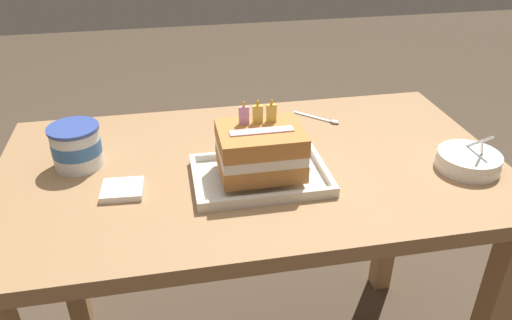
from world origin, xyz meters
TOP-DOWN VIEW (x-y plane):
  - dining_table at (0.00, 0.00)m, footprint 1.18×0.67m
  - foil_tray at (0.01, -0.07)m, footprint 0.30×0.21m
  - birthday_cake at (0.01, -0.07)m, footprint 0.18×0.14m
  - bowl_stack at (0.49, -0.12)m, footprint 0.15×0.15m
  - ice_cream_tub at (-0.40, 0.07)m, footprint 0.12×0.12m
  - serving_spoon_near_tray at (0.24, 0.19)m, footprint 0.11×0.11m
  - napkin_pile at (-0.30, -0.07)m, footprint 0.09×0.09m

SIDE VIEW (x-z plane):
  - dining_table at x=0.00m, z-range 0.26..1.00m
  - serving_spoon_near_tray at x=0.24m, z-range 0.74..0.75m
  - foil_tray at x=0.01m, z-range 0.74..0.76m
  - napkin_pile at x=-0.30m, z-range 0.74..0.76m
  - bowl_stack at x=0.49m, z-range 0.72..0.81m
  - ice_cream_tub at x=-0.40m, z-range 0.74..0.85m
  - birthday_cake at x=0.01m, z-range 0.74..0.90m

